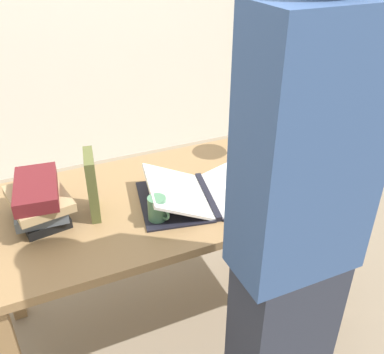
% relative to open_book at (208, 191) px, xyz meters
% --- Properties ---
extents(ground_plane, '(12.00, 12.00, 0.00)m').
position_rel_open_book_xyz_m(ground_plane, '(-0.12, 0.10, -0.78)').
color(ground_plane, gray).
extents(reading_desk, '(1.56, 0.75, 0.74)m').
position_rel_open_book_xyz_m(reading_desk, '(-0.12, 0.10, -0.12)').
color(reading_desk, '#937047').
rests_on(reading_desk, ground_plane).
extents(open_book, '(0.62, 0.46, 0.10)m').
position_rel_open_book_xyz_m(open_book, '(0.00, 0.00, 0.00)').
color(open_book, black).
rests_on(open_book, reading_desk).
extents(book_stack_tall, '(0.24, 0.30, 0.17)m').
position_rel_open_book_xyz_m(book_stack_tall, '(-0.65, 0.12, 0.06)').
color(book_stack_tall, black).
rests_on(book_stack_tall, reading_desk).
extents(book_standing_upright, '(0.06, 0.16, 0.26)m').
position_rel_open_book_xyz_m(book_standing_upright, '(-0.45, 0.09, 0.10)').
color(book_standing_upright, brown).
rests_on(book_standing_upright, reading_desk).
extents(reading_lamp, '(0.17, 0.17, 0.43)m').
position_rel_open_book_xyz_m(reading_lamp, '(0.42, 0.22, 0.30)').
color(reading_lamp, '#ADADB2').
rests_on(reading_lamp, reading_desk).
extents(coffee_mug, '(0.07, 0.10, 0.10)m').
position_rel_open_book_xyz_m(coffee_mug, '(-0.24, -0.06, 0.02)').
color(coffee_mug, '#4C7F5B').
rests_on(coffee_mug, reading_desk).
extents(person_reader, '(0.36, 0.23, 1.80)m').
position_rel_open_book_xyz_m(person_reader, '(-0.00, -0.57, 0.12)').
color(person_reader, '#2D3342').
rests_on(person_reader, ground_plane).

